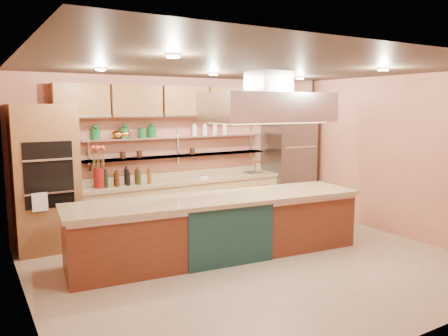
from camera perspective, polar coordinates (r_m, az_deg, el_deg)
floor at (r=6.51m, az=3.99°, el=-12.42°), size 6.00×5.00×0.02m
ceiling at (r=6.12m, az=4.26°, el=13.05°), size 6.00×5.00×0.02m
wall_back at (r=8.32m, az=-5.80°, el=2.05°), size 6.00×0.04×2.80m
wall_front at (r=4.38m, az=23.23°, el=-3.98°), size 6.00×0.04×2.80m
wall_left at (r=5.09m, az=-24.78°, el=-2.46°), size 0.04×5.00×2.80m
wall_right at (r=8.24m, az=21.49°, el=1.48°), size 0.04×5.00×2.80m
oven_stack at (r=7.34m, az=-22.26°, el=-1.29°), size 0.95×0.64×2.30m
refrigerator at (r=9.31m, az=8.42°, el=0.47°), size 0.95×0.72×2.10m
back_counter at (r=8.18m, az=-5.13°, el=-4.69°), size 3.84×0.64×0.93m
wall_shelf_lower at (r=8.18m, az=-5.72°, el=1.60°), size 3.60×0.26×0.03m
wall_shelf_upper at (r=8.15m, az=-5.76°, el=4.05°), size 3.60×0.26×0.03m
upper_cabinets at (r=8.11m, az=-5.35°, el=8.63°), size 4.60×0.36×0.55m
range_hood at (r=6.90m, az=5.77°, el=7.90°), size 2.00×1.00×0.45m
ceiling_downlights at (r=6.28m, az=3.18°, el=12.66°), size 4.00×2.80×0.02m
island at (r=6.66m, az=-0.74°, el=-7.67°), size 4.48×1.42×0.92m
flower_vase at (r=7.48m, az=-15.98°, el=-1.27°), size 0.21×0.21×0.33m
oil_bottle_cluster at (r=7.61m, az=-12.52°, el=-1.16°), size 0.91×0.51×0.28m
kitchen_scale at (r=8.20m, az=-2.74°, el=-1.03°), size 0.15×0.11×0.08m
bar_faucet at (r=8.92m, az=4.08°, el=0.17°), size 0.03×0.03×0.23m
copper_kettle at (r=7.72m, az=-13.79°, el=4.28°), size 0.22×0.22×0.14m
green_canister at (r=7.86m, az=-10.64°, el=4.54°), size 0.17×0.17×0.17m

